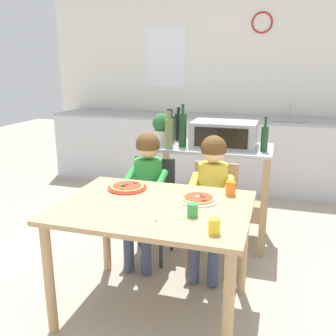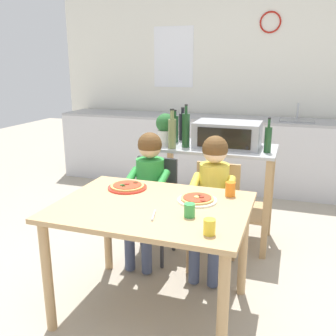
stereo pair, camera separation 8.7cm
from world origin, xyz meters
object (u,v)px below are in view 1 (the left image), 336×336
dining_chair_right (213,208)px  serving_spoon (157,215)px  bottle_clear_vinegar (265,138)px  bottle_slim_sauce (183,130)px  pizza_plate_red_rimmed (127,187)px  bottle_squat_spirits (171,128)px  pizza_plate_white (198,199)px  dining_table (154,221)px  drinking_cup_yellow (214,226)px  drinking_cup_orange (231,188)px  bottle_tall_green_wine (178,126)px  dining_chair_left (151,200)px  bottle_dark_olive_oil (169,132)px  drinking_cup_green (193,210)px  kitchen_island_cart (210,178)px  child_in_yellow_shirt (211,189)px  potted_herb_plant (162,128)px  child_in_green_shirt (146,183)px  toaster_oven (224,134)px

dining_chair_right → serving_spoon: 0.92m
bottle_clear_vinegar → bottle_slim_sauce: 0.68m
bottle_clear_vinegar → pizza_plate_red_rimmed: bearing=-135.2°
bottle_squat_spirits → pizza_plate_white: size_ratio=1.20×
dining_table → serving_spoon: bearing=-65.9°
drinking_cup_yellow → drinking_cup_orange: (0.00, 0.59, 0.01)m
bottle_tall_green_wine → serving_spoon: 1.56m
bottle_tall_green_wine → dining_chair_left: bearing=-94.9°
bottle_dark_olive_oil → dining_chair_right: (0.44, -0.27, -0.53)m
dining_chair_right → drinking_cup_green: 0.86m
bottle_clear_vinegar → dining_table: 1.27m
kitchen_island_cart → serving_spoon: size_ratio=7.50×
bottle_dark_olive_oil → drinking_cup_green: bearing=-66.9°
bottle_dark_olive_oil → child_in_yellow_shirt: bearing=-41.5°
bottle_dark_olive_oil → drinking_cup_yellow: bearing=-64.1°
bottle_tall_green_wine → bottle_dark_olive_oil: bottle_dark_olive_oil is taller
potted_herb_plant → child_in_green_shirt: 0.60m
dining_chair_left → drinking_cup_yellow: bearing=-55.5°
bottle_tall_green_wine → pizza_plate_red_rimmed: (-0.05, -1.12, -0.25)m
potted_herb_plant → drinking_cup_yellow: 1.56m
potted_herb_plant → drinking_cup_green: potted_herb_plant is taller
dining_chair_left → pizza_plate_white: dining_chair_left is taller
serving_spoon → drinking_cup_orange: bearing=53.4°
bottle_squat_spirits → child_in_yellow_shirt: bottle_squat_spirits is taller
toaster_oven → bottle_squat_spirits: bottle_squat_spirits is taller
child_in_yellow_shirt → dining_table: bearing=-112.9°
dining_chair_left → drinking_cup_green: (0.53, -0.82, 0.30)m
pizza_plate_white → serving_spoon: bearing=-119.4°
bottle_clear_vinegar → drinking_cup_green: bearing=-105.1°
dining_chair_left → child_in_green_shirt: bearing=-90.0°
dining_chair_left → drinking_cup_yellow: size_ratio=9.98×
bottle_dark_olive_oil → drinking_cup_orange: 0.93m
kitchen_island_cart → drinking_cup_green: size_ratio=13.68×
potted_herb_plant → kitchen_island_cart: bearing=10.7°
child_in_green_shirt → drinking_cup_yellow: (0.69, -0.88, 0.11)m
kitchen_island_cart → child_in_yellow_shirt: 0.60m
bottle_squat_spirits → bottle_dark_olive_oil: size_ratio=0.88×
child_in_green_shirt → drinking_cup_green: 0.89m
dining_chair_left → pizza_plate_white: bearing=-48.0°
bottle_squat_spirits → dining_table: (0.26, -1.23, -0.36)m
potted_herb_plant → pizza_plate_red_rimmed: potted_herb_plant is taller
bottle_squat_spirits → bottle_slim_sauce: 0.24m
child_in_green_shirt → toaster_oven: bearing=49.1°
pizza_plate_white → drinking_cup_green: 0.25m
kitchen_island_cart → serving_spoon: bearing=-92.6°
kitchen_island_cart → bottle_slim_sauce: (-0.23, -0.11, 0.44)m
dining_table → dining_chair_right: 0.76m
bottle_clear_vinegar → bottle_squat_spirits: bearing=169.3°
dining_chair_left → bottle_dark_olive_oil: bearing=73.6°
bottle_squat_spirits → pizza_plate_white: 1.23m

